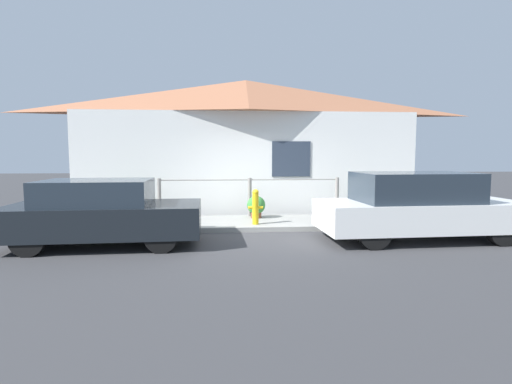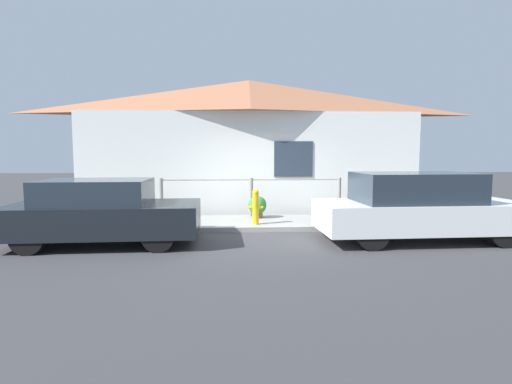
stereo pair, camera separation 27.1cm
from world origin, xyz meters
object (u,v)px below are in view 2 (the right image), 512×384
at_px(car_left, 103,212).
at_px(car_right, 419,207).
at_px(potted_plant_near_hydrant, 257,206).
at_px(fire_hydrant, 256,206).
at_px(potted_plant_corner, 360,208).
at_px(potted_plant_by_fence, 136,204).

distance_m(car_left, car_right, 6.37).
xyz_separation_m(car_right, potted_plant_near_hydrant, (-3.18, 2.43, -0.27)).
height_order(car_right, fire_hydrant, car_right).
bearing_deg(fire_hydrant, potted_plant_corner, 20.71).
height_order(car_left, fire_hydrant, car_left).
bearing_deg(car_left, potted_plant_corner, 20.95).
bearing_deg(potted_plant_near_hydrant, fire_hydrant, -95.70).
height_order(fire_hydrant, potted_plant_corner, fire_hydrant).
xyz_separation_m(car_right, potted_plant_corner, (-0.40, 2.55, -0.35)).
bearing_deg(fire_hydrant, car_left, -154.68).
distance_m(car_left, potted_plant_corner, 6.50).
relative_size(car_left, fire_hydrant, 4.42).
distance_m(fire_hydrant, potted_plant_by_fence, 3.29).
bearing_deg(fire_hydrant, potted_plant_near_hydrant, 84.30).
bearing_deg(potted_plant_by_fence, potted_plant_corner, -0.45).
relative_size(car_left, potted_plant_corner, 8.20).
relative_size(car_right, potted_plant_near_hydrant, 7.36).
xyz_separation_m(car_left, potted_plant_near_hydrant, (3.19, 2.43, -0.22)).
bearing_deg(fire_hydrant, potted_plant_by_fence, 159.80).
height_order(fire_hydrant, potted_plant_by_fence, fire_hydrant).
height_order(potted_plant_by_fence, potted_plant_corner, potted_plant_by_fence).
bearing_deg(potted_plant_corner, fire_hydrant, -159.29).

